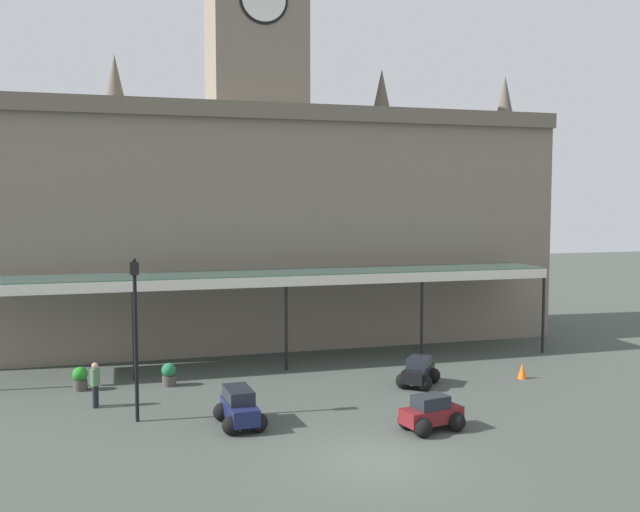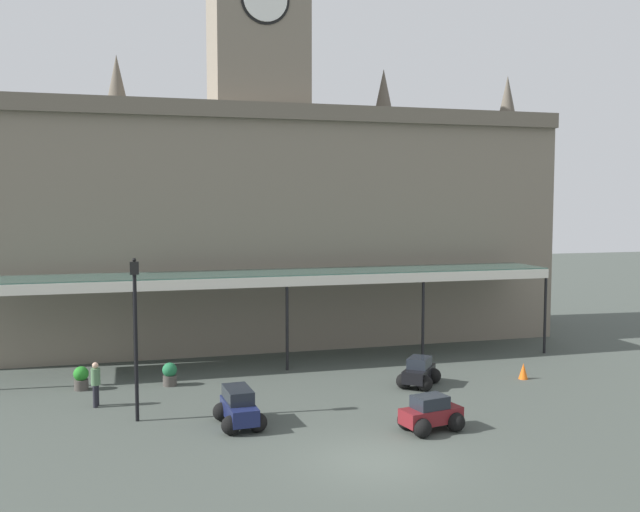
{
  "view_description": "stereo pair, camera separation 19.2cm",
  "coord_description": "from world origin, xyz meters",
  "px_view_note": "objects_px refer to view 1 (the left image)",
  "views": [
    {
      "loc": [
        -7.0,
        -18.69,
        7.59
      ],
      "look_at": [
        0.0,
        5.88,
        5.59
      ],
      "focal_mm": 39.02,
      "sensor_mm": 36.0,
      "label": 1
    },
    {
      "loc": [
        -6.82,
        -18.74,
        7.59
      ],
      "look_at": [
        0.0,
        5.88,
        5.59
      ],
      "focal_mm": 39.02,
      "sensor_mm": 36.0,
      "label": 2
    }
  ],
  "objects_px": {
    "planter_near_kerb": "(80,378)",
    "car_maroon_sedan": "(431,416)",
    "car_navy_estate": "(239,410)",
    "traffic_cone": "(522,371)",
    "victorian_lamppost": "(135,322)",
    "pedestrian_crossing_forecourt": "(95,383)",
    "car_black_sedan": "(418,374)",
    "planter_forecourt_centre": "(169,374)"
  },
  "relations": [
    {
      "from": "planter_near_kerb",
      "to": "car_maroon_sedan",
      "type": "bearing_deg",
      "value": -36.12
    },
    {
      "from": "car_navy_estate",
      "to": "traffic_cone",
      "type": "height_order",
      "value": "car_navy_estate"
    },
    {
      "from": "car_navy_estate",
      "to": "traffic_cone",
      "type": "bearing_deg",
      "value": 13.09
    },
    {
      "from": "car_navy_estate",
      "to": "planter_near_kerb",
      "type": "bearing_deg",
      "value": 131.3
    },
    {
      "from": "planter_near_kerb",
      "to": "car_navy_estate",
      "type": "bearing_deg",
      "value": -48.7
    },
    {
      "from": "car_navy_estate",
      "to": "victorian_lamppost",
      "type": "height_order",
      "value": "victorian_lamppost"
    },
    {
      "from": "pedestrian_crossing_forecourt",
      "to": "traffic_cone",
      "type": "distance_m",
      "value": 17.53
    },
    {
      "from": "planter_near_kerb",
      "to": "car_black_sedan",
      "type": "bearing_deg",
      "value": -12.99
    },
    {
      "from": "car_navy_estate",
      "to": "pedestrian_crossing_forecourt",
      "type": "height_order",
      "value": "pedestrian_crossing_forecourt"
    },
    {
      "from": "car_maroon_sedan",
      "to": "planter_near_kerb",
      "type": "distance_m",
      "value": 14.26
    },
    {
      "from": "car_maroon_sedan",
      "to": "pedestrian_crossing_forecourt",
      "type": "xyz_separation_m",
      "value": [
        -10.84,
        5.82,
        0.41
      ]
    },
    {
      "from": "car_maroon_sedan",
      "to": "pedestrian_crossing_forecourt",
      "type": "distance_m",
      "value": 12.31
    },
    {
      "from": "car_navy_estate",
      "to": "planter_forecourt_centre",
      "type": "xyz_separation_m",
      "value": [
        -1.96,
        5.92,
        -0.07
      ]
    },
    {
      "from": "victorian_lamppost",
      "to": "planter_near_kerb",
      "type": "relative_size",
      "value": 5.92
    },
    {
      "from": "car_maroon_sedan",
      "to": "planter_forecourt_centre",
      "type": "xyz_separation_m",
      "value": [
        -8.03,
        8.12,
        -0.01
      ]
    },
    {
      "from": "pedestrian_crossing_forecourt",
      "to": "planter_forecourt_centre",
      "type": "relative_size",
      "value": 1.74
    },
    {
      "from": "car_maroon_sedan",
      "to": "victorian_lamppost",
      "type": "distance_m",
      "value": 10.5
    },
    {
      "from": "car_navy_estate",
      "to": "pedestrian_crossing_forecourt",
      "type": "bearing_deg",
      "value": 142.79
    },
    {
      "from": "traffic_cone",
      "to": "car_navy_estate",
      "type": "bearing_deg",
      "value": -166.91
    },
    {
      "from": "traffic_cone",
      "to": "planter_forecourt_centre",
      "type": "xyz_separation_m",
      "value": [
        -14.69,
        2.96,
        0.15
      ]
    },
    {
      "from": "car_navy_estate",
      "to": "traffic_cone",
      "type": "xyz_separation_m",
      "value": [
        12.73,
        2.96,
        -0.22
      ]
    },
    {
      "from": "car_maroon_sedan",
      "to": "planter_forecourt_centre",
      "type": "distance_m",
      "value": 11.42
    },
    {
      "from": "car_navy_estate",
      "to": "planter_forecourt_centre",
      "type": "height_order",
      "value": "car_navy_estate"
    },
    {
      "from": "victorian_lamppost",
      "to": "planter_near_kerb",
      "type": "height_order",
      "value": "victorian_lamppost"
    },
    {
      "from": "traffic_cone",
      "to": "planter_forecourt_centre",
      "type": "distance_m",
      "value": 14.99
    },
    {
      "from": "planter_forecourt_centre",
      "to": "planter_near_kerb",
      "type": "xyz_separation_m",
      "value": [
        -3.49,
        0.28,
        0.0
      ]
    },
    {
      "from": "car_black_sedan",
      "to": "planter_near_kerb",
      "type": "xyz_separation_m",
      "value": [
        -13.41,
        3.09,
        -0.01
      ]
    },
    {
      "from": "planter_forecourt_centre",
      "to": "planter_near_kerb",
      "type": "bearing_deg",
      "value": 175.35
    },
    {
      "from": "car_navy_estate",
      "to": "car_black_sedan",
      "type": "distance_m",
      "value": 8.54
    },
    {
      "from": "planter_near_kerb",
      "to": "pedestrian_crossing_forecourt",
      "type": "bearing_deg",
      "value": -75.27
    },
    {
      "from": "car_black_sedan",
      "to": "pedestrian_crossing_forecourt",
      "type": "height_order",
      "value": "pedestrian_crossing_forecourt"
    },
    {
      "from": "victorian_lamppost",
      "to": "planter_forecourt_centre",
      "type": "bearing_deg",
      "value": 73.06
    },
    {
      "from": "planter_forecourt_centre",
      "to": "planter_near_kerb",
      "type": "relative_size",
      "value": 1.0
    },
    {
      "from": "car_black_sedan",
      "to": "pedestrian_crossing_forecourt",
      "type": "relative_size",
      "value": 1.34
    },
    {
      "from": "planter_forecourt_centre",
      "to": "car_black_sedan",
      "type": "bearing_deg",
      "value": -15.81
    },
    {
      "from": "traffic_cone",
      "to": "planter_forecourt_centre",
      "type": "relative_size",
      "value": 0.71
    },
    {
      "from": "planter_forecourt_centre",
      "to": "car_maroon_sedan",
      "type": "bearing_deg",
      "value": -45.33
    },
    {
      "from": "car_black_sedan",
      "to": "traffic_cone",
      "type": "distance_m",
      "value": 4.78
    },
    {
      "from": "car_navy_estate",
      "to": "planter_near_kerb",
      "type": "relative_size",
      "value": 2.4
    },
    {
      "from": "victorian_lamppost",
      "to": "traffic_cone",
      "type": "distance_m",
      "value": 16.43
    },
    {
      "from": "traffic_cone",
      "to": "planter_near_kerb",
      "type": "relative_size",
      "value": 0.71
    },
    {
      "from": "car_maroon_sedan",
      "to": "car_black_sedan",
      "type": "bearing_deg",
      "value": 70.39
    }
  ]
}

